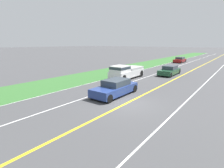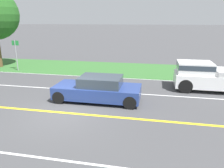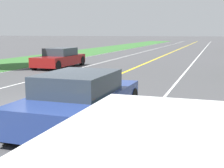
% 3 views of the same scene
% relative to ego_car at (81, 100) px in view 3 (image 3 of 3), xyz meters
% --- Properties ---
extents(ground_plane, '(400.00, 400.00, 0.00)m').
position_rel_ego_car_xyz_m(ground_plane, '(-1.97, 1.16, -0.65)').
color(ground_plane, '#424244').
extents(centre_divider_line, '(0.18, 160.00, 0.01)m').
position_rel_ego_car_xyz_m(centre_divider_line, '(-1.97, 1.16, -0.65)').
color(centre_divider_line, yellow).
rests_on(centre_divider_line, ground).
extents(lane_dash_same_dir, '(0.10, 160.00, 0.01)m').
position_rel_ego_car_xyz_m(lane_dash_same_dir, '(1.53, 1.16, -0.65)').
color(lane_dash_same_dir, white).
rests_on(lane_dash_same_dir, ground).
extents(ego_car, '(1.94, 4.68, 1.38)m').
position_rel_ego_car_xyz_m(ego_car, '(0.00, 0.00, 0.00)').
color(ego_car, navy).
rests_on(ego_car, ground).
extents(dog, '(0.39, 1.14, 0.75)m').
position_rel_ego_car_xyz_m(dog, '(1.23, -0.40, -0.19)').
color(dog, brown).
rests_on(dog, ground).
extents(oncoming_car, '(1.91, 4.62, 1.34)m').
position_rel_ego_car_xyz_m(oncoming_car, '(-6.98, 11.94, -0.02)').
color(oncoming_car, maroon).
rests_on(oncoming_car, ground).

